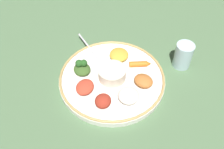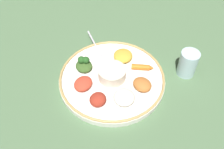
% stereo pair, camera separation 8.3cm
% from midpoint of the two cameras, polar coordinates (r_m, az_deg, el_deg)
% --- Properties ---
extents(ground_plane, '(2.40, 2.40, 0.00)m').
position_cam_midpoint_polar(ground_plane, '(0.85, -2.77, -1.67)').
color(ground_plane, '#4C6B47').
extents(platter, '(0.34, 0.34, 0.02)m').
position_cam_midpoint_polar(platter, '(0.84, -2.79, -1.26)').
color(platter, white).
rests_on(platter, ground_plane).
extents(platter_rim, '(0.34, 0.34, 0.01)m').
position_cam_midpoint_polar(platter_rim, '(0.83, -2.83, -0.70)').
color(platter_rim, tan).
rests_on(platter_rim, platter).
extents(center_bowl, '(0.09, 0.09, 0.04)m').
position_cam_midpoint_polar(center_bowl, '(0.82, -2.87, 0.10)').
color(center_bowl, beige).
rests_on(center_bowl, platter).
extents(spoon, '(0.09, 0.16, 0.01)m').
position_cam_midpoint_polar(spoon, '(0.91, -6.67, 4.60)').
color(spoon, silver).
rests_on(spoon, platter).
extents(greens_pile, '(0.07, 0.07, 0.04)m').
position_cam_midpoint_polar(greens_pile, '(0.85, -9.37, 1.34)').
color(greens_pile, '#385623').
rests_on(greens_pile, platter).
extents(carrot_near_spoon, '(0.06, 0.07, 0.02)m').
position_cam_midpoint_polar(carrot_near_spoon, '(0.86, 3.42, 2.16)').
color(carrot_near_spoon, orange).
rests_on(carrot_near_spoon, platter).
extents(mound_berbere_red, '(0.07, 0.07, 0.03)m').
position_cam_midpoint_polar(mound_berbere_red, '(0.80, -8.88, -2.89)').
color(mound_berbere_red, '#B73D28').
rests_on(mound_berbere_red, platter).
extents(mound_chickpea, '(0.06, 0.06, 0.03)m').
position_cam_midpoint_polar(mound_chickpea, '(0.81, 4.02, -1.56)').
color(mound_chickpea, '#B2662D').
rests_on(mound_chickpea, platter).
extents(mound_rice_white, '(0.08, 0.08, 0.03)m').
position_cam_midpoint_polar(mound_rice_white, '(0.77, 0.58, -4.80)').
color(mound_rice_white, silver).
rests_on(mound_rice_white, platter).
extents(mound_lentil_yellow, '(0.09, 0.09, 0.02)m').
position_cam_midpoint_polar(mound_lentil_yellow, '(0.89, -1.12, 4.19)').
color(mound_lentil_yellow, gold).
rests_on(mound_lentil_yellow, platter).
extents(mound_beet, '(0.06, 0.06, 0.03)m').
position_cam_midpoint_polar(mound_beet, '(0.76, -5.09, -5.95)').
color(mound_beet, maroon).
rests_on(mound_beet, platter).
extents(drinking_glass, '(0.06, 0.06, 0.09)m').
position_cam_midpoint_polar(drinking_glass, '(0.89, 12.69, 3.67)').
color(drinking_glass, silver).
rests_on(drinking_glass, ground_plane).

